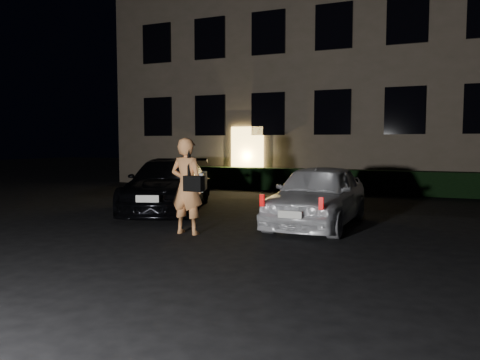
% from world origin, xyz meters
% --- Properties ---
extents(ground, '(80.00, 80.00, 0.00)m').
position_xyz_m(ground, '(0.00, 0.00, 0.00)').
color(ground, black).
rests_on(ground, ground).
extents(building, '(20.00, 8.11, 12.00)m').
position_xyz_m(building, '(-0.00, 14.99, 6.00)').
color(building, '#6F634F').
rests_on(building, ground).
extents(hedge, '(15.00, 0.70, 0.85)m').
position_xyz_m(hedge, '(0.00, 10.50, 0.42)').
color(hedge, black).
rests_on(hedge, ground).
extents(sedan, '(3.56, 5.20, 1.40)m').
position_xyz_m(sedan, '(-3.01, 4.02, 0.70)').
color(sedan, black).
rests_on(sedan, ground).
extents(hatch, '(1.71, 4.06, 1.37)m').
position_xyz_m(hatch, '(1.31, 3.26, 0.69)').
color(hatch, white).
rests_on(hatch, ground).
extents(man, '(0.80, 0.49, 1.94)m').
position_xyz_m(man, '(-0.88, 1.25, 0.97)').
color(man, '#F49B58').
rests_on(man, ground).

